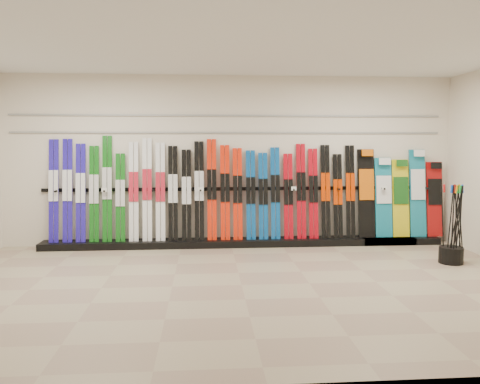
{
  "coord_description": "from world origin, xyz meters",
  "views": [
    {
      "loc": [
        -0.46,
        -5.85,
        1.84
      ],
      "look_at": [
        0.06,
        1.0,
        1.1
      ],
      "focal_mm": 35.0,
      "sensor_mm": 36.0,
      "label": 1
    }
  ],
  "objects": [
    {
      "name": "floor",
      "position": [
        0.0,
        0.0,
        0.0
      ],
      "size": [
        8.0,
        8.0,
        0.0
      ],
      "primitive_type": "plane",
      "color": "gray",
      "rests_on": "ground"
    },
    {
      "name": "back_wall",
      "position": [
        0.0,
        2.5,
        1.5
      ],
      "size": [
        8.0,
        0.0,
        8.0
      ],
      "primitive_type": "plane",
      "rotation": [
        1.57,
        0.0,
        0.0
      ],
      "color": "beige",
      "rests_on": "floor"
    },
    {
      "name": "ceiling",
      "position": [
        0.0,
        0.0,
        3.0
      ],
      "size": [
        8.0,
        8.0,
        0.0
      ],
      "primitive_type": "plane",
      "rotation": [
        3.14,
        0.0,
        0.0
      ],
      "color": "silver",
      "rests_on": "back_wall"
    },
    {
      "name": "ski_rack_base",
      "position": [
        0.22,
        2.28,
        0.06
      ],
      "size": [
        8.0,
        0.4,
        0.12
      ],
      "primitive_type": "cube",
      "color": "black",
      "rests_on": "floor"
    },
    {
      "name": "skis",
      "position": [
        -0.5,
        2.35,
        0.95
      ],
      "size": [
        5.38,
        0.27,
        1.83
      ],
      "color": "#2416A1",
      "rests_on": "ski_rack_base"
    },
    {
      "name": "snowboards",
      "position": [
        3.07,
        2.35,
        0.86
      ],
      "size": [
        1.58,
        0.24,
        1.59
      ],
      "color": "black",
      "rests_on": "ski_rack_base"
    },
    {
      "name": "pole_bin",
      "position": [
        3.26,
        0.85,
        0.12
      ],
      "size": [
        0.36,
        0.36,
        0.25
      ],
      "primitive_type": "cylinder",
      "color": "black",
      "rests_on": "floor"
    },
    {
      "name": "ski_poles",
      "position": [
        3.29,
        0.83,
        0.61
      ],
      "size": [
        0.39,
        0.28,
        1.18
      ],
      "color": "black",
      "rests_on": "pole_bin"
    },
    {
      "name": "slatwall_rail_0",
      "position": [
        0.0,
        2.48,
        2.0
      ],
      "size": [
        7.6,
        0.02,
        0.03
      ],
      "primitive_type": "cube",
      "color": "gray",
      "rests_on": "back_wall"
    },
    {
      "name": "slatwall_rail_1",
      "position": [
        0.0,
        2.48,
        2.3
      ],
      "size": [
        7.6,
        0.02,
        0.03
      ],
      "primitive_type": "cube",
      "color": "gray",
      "rests_on": "back_wall"
    }
  ]
}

